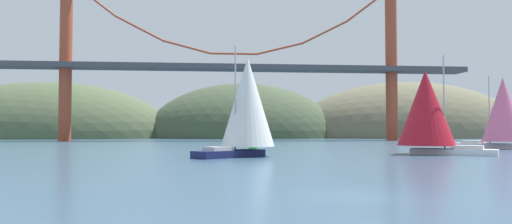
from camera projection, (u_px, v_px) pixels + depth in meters
The scene contains 9 objects.
ground_plane at pixel (362, 196), 17.92m from camera, with size 360.00×360.00×0.00m, color #385670.
headland_right at pixel (408, 138), 158.01m from camera, with size 79.35×44.00×36.79m, color #6B664C.
headland_left at pixel (49, 138), 146.85m from camera, with size 76.86×44.00×34.57m, color #4C5B3D.
headland_center at pixel (243, 138), 152.67m from camera, with size 61.81×44.00×34.74m, color #425138.
suspension_bridge at pixel (234, 65), 113.08m from camera, with size 113.26×6.00×37.62m.
sailboat_white_mainsail at pixel (247, 104), 45.23m from camera, with size 8.88×8.18×10.31m.
sailboat_crimson_sail at pixel (427, 109), 48.88m from camera, with size 10.06×8.68×10.06m.
sailboat_pink_spinnaker at pixel (502, 112), 62.46m from camera, with size 8.58×9.66×9.73m.
channel_buoy at pixel (253, 148), 56.61m from camera, with size 1.10×1.10×2.64m.
Camera 1 is at (-5.70, -17.55, 2.50)m, focal length 33.49 mm.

